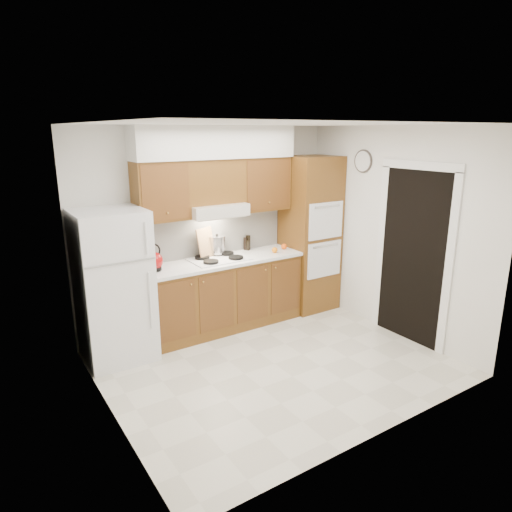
{
  "coord_description": "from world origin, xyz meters",
  "views": [
    {
      "loc": [
        -2.71,
        -3.76,
        2.54
      ],
      "look_at": [
        0.05,
        0.45,
        1.15
      ],
      "focal_mm": 32.0,
      "sensor_mm": 36.0,
      "label": 1
    }
  ],
  "objects": [
    {
      "name": "orange_far",
      "position": [
        0.76,
        1.08,
        0.98
      ],
      "size": [
        0.09,
        0.09,
        0.08
      ],
      "primitive_type": "sphere",
      "rotation": [
        0.0,
        0.0,
        0.13
      ],
      "color": "orange",
      "rests_on": "countertop"
    },
    {
      "name": "backsplash",
      "position": [
        0.02,
        1.49,
        1.22
      ],
      "size": [
        2.11,
        0.03,
        0.56
      ],
      "primitive_type": "cube",
      "color": "white",
      "rests_on": "countertop"
    },
    {
      "name": "base_cabinets",
      "position": [
        0.02,
        1.2,
        0.45
      ],
      "size": [
        2.11,
        0.6,
        0.9
      ],
      "primitive_type": "cube",
      "color": "brown",
      "rests_on": "floor"
    },
    {
      "name": "wall_right",
      "position": [
        1.8,
        0.0,
        1.3
      ],
      "size": [
        0.02,
        3.0,
        2.6
      ],
      "primitive_type": "cube",
      "color": "white",
      "rests_on": "floor"
    },
    {
      "name": "cooktop",
      "position": [
        -0.02,
        1.21,
        0.95
      ],
      "size": [
        0.74,
        0.5,
        0.01
      ],
      "primitive_type": "cube",
      "color": "white",
      "rests_on": "countertop"
    },
    {
      "name": "upper_cab_right",
      "position": [
        0.72,
        1.33,
        1.85
      ],
      "size": [
        0.73,
        0.33,
        0.7
      ],
      "primitive_type": "cube",
      "color": "brown",
      "rests_on": "wall_back"
    },
    {
      "name": "oven_cabinet",
      "position": [
        1.44,
        1.18,
        1.1
      ],
      "size": [
        0.7,
        0.65,
        2.2
      ],
      "primitive_type": "cube",
      "color": "brown",
      "rests_on": "floor"
    },
    {
      "name": "kettle",
      "position": [
        -0.9,
        1.19,
        1.06
      ],
      "size": [
        0.24,
        0.24,
        0.22
      ],
      "primitive_type": "sphere",
      "rotation": [
        0.0,
        0.0,
        -0.08
      ],
      "color": "#990B0C",
      "rests_on": "countertop"
    },
    {
      "name": "upper_cab_over_hood",
      "position": [
        -0.02,
        1.33,
        1.92
      ],
      "size": [
        0.75,
        0.33,
        0.55
      ],
      "primitive_type": "cube",
      "color": "brown",
      "rests_on": "range_hood"
    },
    {
      "name": "stock_pot",
      "position": [
        0.05,
        1.4,
        1.08
      ],
      "size": [
        0.25,
        0.25,
        0.22
      ],
      "primitive_type": "cylinder",
      "rotation": [
        0.0,
        0.0,
        -0.2
      ],
      "color": "#B4B4B9",
      "rests_on": "cooktop"
    },
    {
      "name": "countertop",
      "position": [
        0.03,
        1.19,
        0.92
      ],
      "size": [
        2.13,
        0.62,
        0.04
      ],
      "primitive_type": "cube",
      "color": "white",
      "rests_on": "base_cabinets"
    },
    {
      "name": "orange_near",
      "position": [
        0.98,
        1.17,
        0.98
      ],
      "size": [
        0.1,
        0.1,
        0.08
      ],
      "primitive_type": "sphere",
      "rotation": [
        0.0,
        0.0,
        0.33
      ],
      "color": "orange",
      "rests_on": "countertop"
    },
    {
      "name": "wall_back",
      "position": [
        0.0,
        1.5,
        1.3
      ],
      "size": [
        3.6,
        0.02,
        2.6
      ],
      "primitive_type": "cube",
      "color": "white",
      "rests_on": "floor"
    },
    {
      "name": "doorway",
      "position": [
        1.79,
        -0.35,
        1.05
      ],
      "size": [
        0.02,
        0.9,
        2.1
      ],
      "primitive_type": "cube",
      "color": "black",
      "rests_on": "floor"
    },
    {
      "name": "wall_clock",
      "position": [
        1.79,
        0.55,
        2.15
      ],
      "size": [
        0.02,
        0.3,
        0.3
      ],
      "primitive_type": "cylinder",
      "rotation": [
        0.0,
        1.57,
        0.0
      ],
      "color": "#3F3833",
      "rests_on": "wall_right"
    },
    {
      "name": "floor",
      "position": [
        0.0,
        0.0,
        0.0
      ],
      "size": [
        3.6,
        3.6,
        0.0
      ],
      "primitive_type": "plane",
      "color": "beige",
      "rests_on": "ground"
    },
    {
      "name": "wall_left",
      "position": [
        -1.8,
        0.0,
        1.3
      ],
      "size": [
        0.02,
        3.0,
        2.6
      ],
      "primitive_type": "cube",
      "color": "white",
      "rests_on": "floor"
    },
    {
      "name": "ceiling",
      "position": [
        0.0,
        0.0,
        2.6
      ],
      "size": [
        3.6,
        3.6,
        0.0
      ],
      "primitive_type": "plane",
      "color": "white",
      "rests_on": "wall_back"
    },
    {
      "name": "fridge",
      "position": [
        -1.41,
        1.14,
        0.86
      ],
      "size": [
        0.75,
        0.72,
        1.72
      ],
      "primitive_type": "cube",
      "color": "white",
      "rests_on": "floor"
    },
    {
      "name": "range_hood",
      "position": [
        -0.02,
        1.27,
        1.57
      ],
      "size": [
        0.75,
        0.45,
        0.15
      ],
      "primitive_type": "cube",
      "color": "silver",
      "rests_on": "wall_back"
    },
    {
      "name": "upper_cab_left",
      "position": [
        -0.71,
        1.33,
        1.85
      ],
      "size": [
        0.63,
        0.33,
        0.7
      ],
      "primitive_type": "cube",
      "color": "brown",
      "rests_on": "wall_back"
    },
    {
      "name": "condiment_b",
      "position": [
        0.57,
        1.45,
        1.04
      ],
      "size": [
        0.08,
        0.08,
        0.2
      ],
      "primitive_type": "cylinder",
      "rotation": [
        0.0,
        0.0,
        0.27
      ],
      "color": "black",
      "rests_on": "countertop"
    },
    {
      "name": "soffit",
      "position": [
        0.03,
        1.32,
        2.4
      ],
      "size": [
        2.13,
        0.36,
        0.4
      ],
      "primitive_type": "cube",
      "color": "silver",
      "rests_on": "wall_back"
    },
    {
      "name": "cutting_board",
      "position": [
        -0.12,
        1.37,
        1.14
      ],
      "size": [
        0.31,
        0.21,
        0.38
      ],
      "primitive_type": "cube",
      "rotation": [
        -0.21,
        0.0,
        0.41
      ],
      "color": "tan",
      "rests_on": "countertop"
    },
    {
      "name": "condiment_c",
      "position": [
        0.53,
        1.4,
        1.01
      ],
      "size": [
        0.06,
        0.06,
        0.14
      ],
      "primitive_type": "cylinder",
      "rotation": [
        0.0,
        0.0,
        0.29
      ],
      "color": "black",
      "rests_on": "countertop"
    },
    {
      "name": "condiment_a",
      "position": [
        0.51,
        1.44,
        1.03
      ],
      "size": [
        0.05,
        0.05,
        0.18
      ],
      "primitive_type": "cylinder",
      "rotation": [
        0.0,
        0.0,
        0.02
      ],
      "color": "black",
      "rests_on": "countertop"
    }
  ]
}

